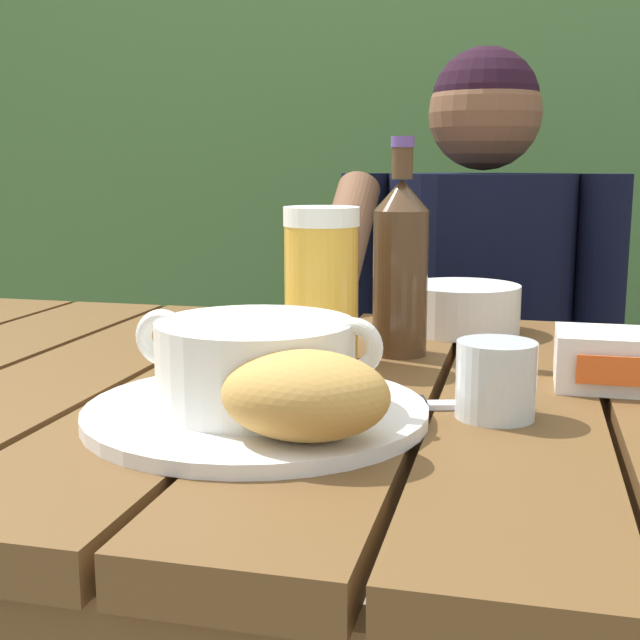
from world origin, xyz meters
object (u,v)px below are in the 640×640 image
chair_near_diner (478,429)px  diner_bowl (463,308)px  water_glass_small (496,380)px  butter_tub (617,360)px  beer_glass (321,285)px  table_knife (422,404)px  person_eating (474,338)px  serving_plate (256,412)px  beer_bottle (401,264)px  soup_bowl (256,361)px  bread_roll (307,395)px

chair_near_diner → diner_bowl: chair_near_diner is taller
water_glass_small → butter_tub: (0.11, 0.13, -0.01)m
beer_glass → table_knife: 0.22m
butter_tub → beer_glass: bearing=173.4°
beer_glass → diner_bowl: 0.26m
diner_bowl → person_eating: bearing=90.5°
serving_plate → butter_tub: butter_tub is taller
beer_bottle → person_eating: bearing=83.4°
person_eating → table_knife: person_eating is taller
beer_glass → diner_bowl: beer_glass is taller
chair_near_diner → soup_bowl: chair_near_diner is taller
soup_bowl → diner_bowl: bearing=71.9°
serving_plate → beer_glass: bearing=88.9°
person_eating → table_knife: 0.72m
table_knife → person_eating: bearing=89.7°
beer_glass → bread_roll: bearing=-78.3°
beer_glass → serving_plate: bearing=-91.1°
serving_plate → soup_bowl: bearing=180.0°
bread_roll → serving_plate: bearing=130.6°
serving_plate → beer_bottle: (0.08, 0.28, 0.10)m
serving_plate → soup_bowl: soup_bowl is taller
soup_bowl → beer_glass: size_ratio=1.28×
chair_near_diner → butter_tub: bearing=-77.9°
butter_tub → diner_bowl: 0.30m
person_eating → serving_plate: bearing=-100.2°
chair_near_diner → diner_bowl: size_ratio=6.21×
person_eating → beer_bottle: person_eating is taller
serving_plate → soup_bowl: 0.04m
butter_tub → chair_near_diner: bearing=102.1°
soup_bowl → beer_glass: (0.00, 0.22, 0.04)m
serving_plate → person_eating: bearing=79.8°
bread_roll → table_knife: bread_roll is taller
chair_near_diner → beer_bottle: beer_bottle is taller
serving_plate → table_knife: bearing=25.6°
soup_bowl → bread_roll: (0.07, -0.08, -0.01)m
bread_roll → diner_bowl: 0.52m
chair_near_diner → water_glass_small: size_ratio=13.41×
person_eating → diner_bowl: person_eating is taller
person_eating → soup_bowl: (-0.14, -0.78, 0.13)m
water_glass_small → butter_tub: size_ratio=0.59×
table_knife → serving_plate: bearing=-154.4°
bread_roll → beer_bottle: beer_bottle is taller
beer_glass → butter_tub: (0.31, -0.04, -0.06)m
chair_near_diner → diner_bowl: bearing=-90.0°
chair_near_diner → person_eating: bearing=-90.9°
person_eating → serving_plate: person_eating is taller
soup_bowl → beer_glass: bearing=88.9°
bread_roll → diner_bowl: size_ratio=0.89×
diner_bowl → bread_roll: bearing=-98.5°
butter_tub → beer_bottle: bearing=157.1°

